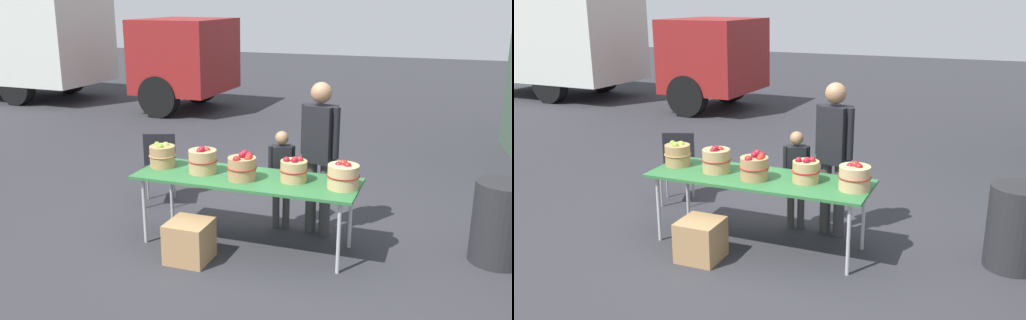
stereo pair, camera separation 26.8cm
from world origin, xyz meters
TOP-DOWN VIEW (x-y plane):
  - ground_plane at (0.00, 0.00)m, footprint 40.00×40.00m
  - market_table at (0.00, 0.00)m, footprint 2.30×0.76m
  - apple_basket_green_0 at (-0.98, 0.05)m, footprint 0.29×0.29m
  - apple_basket_red_0 at (-0.48, -0.00)m, footprint 0.31×0.31m
  - apple_basket_red_1 at (-0.01, -0.08)m, footprint 0.30×0.30m
  - apple_basket_red_2 at (0.49, 0.04)m, footprint 0.29×0.29m
  - apple_basket_red_3 at (0.99, 0.00)m, footprint 0.32×0.32m
  - vendor_adult at (0.62, 0.56)m, footprint 0.43×0.29m
  - child_customer at (0.20, 0.57)m, footprint 0.28×0.22m
  - box_truck at (-7.47, 6.52)m, footprint 7.77×2.42m
  - folding_chair at (-1.49, 0.85)m, footprint 0.52×0.52m
  - trash_barrel at (2.45, 0.47)m, footprint 0.52×0.52m
  - produce_crate at (-0.40, -0.52)m, footprint 0.41×0.41m

SIDE VIEW (x-z plane):
  - ground_plane at x=0.00m, z-range 0.00..0.00m
  - produce_crate at x=-0.40m, z-range 0.00..0.41m
  - trash_barrel at x=2.45m, z-range 0.00..0.82m
  - folding_chair at x=-1.49m, z-range 0.08..0.94m
  - child_customer at x=0.20m, z-range 0.10..1.22m
  - market_table at x=0.00m, z-range 0.34..1.09m
  - apple_basket_red_2 at x=0.49m, z-range 0.74..1.00m
  - apple_basket_green_0 at x=-0.98m, z-range 0.74..1.01m
  - apple_basket_red_3 at x=0.99m, z-range 0.73..1.01m
  - apple_basket_red_0 at x=-0.48m, z-range 0.73..1.03m
  - apple_basket_red_1 at x=-0.01m, z-range 0.74..1.03m
  - vendor_adult at x=0.62m, z-range 0.15..1.82m
  - box_truck at x=-7.47m, z-range 0.11..2.86m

